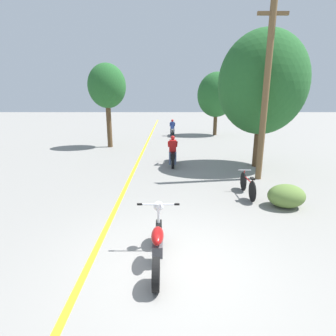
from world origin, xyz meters
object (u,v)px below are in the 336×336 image
object	(u,v)px
motorcycle_rider_lead	(172,154)
motorcycle_rider_far	(171,130)
roadside_tree_right_near	(261,84)
utility_pole	(265,92)
motorcycle_foreground	(157,243)
roadside_tree_right_far	(215,95)
bicycle_parked	(247,185)
roadside_tree_left	(106,87)

from	to	relation	value
motorcycle_rider_lead	motorcycle_rider_far	distance (m)	10.31
roadside_tree_right_near	motorcycle_rider_far	size ratio (longest dim) A/B	2.95
utility_pole	motorcycle_rider_lead	size ratio (longest dim) A/B	3.08
motorcycle_foreground	motorcycle_rider_lead	size ratio (longest dim) A/B	0.93
roadside_tree_right_far	bicycle_parked	xyz separation A→B (m)	(-1.53, -15.20, -3.12)
utility_pole	motorcycle_rider_far	distance (m)	13.45
roadside_tree_right_near	roadside_tree_right_far	xyz separation A→B (m)	(-0.03, 11.22, -0.34)
roadside_tree_right_far	motorcycle_rider_lead	size ratio (longest dim) A/B	2.49
roadside_tree_right_near	motorcycle_rider_lead	size ratio (longest dim) A/B	2.82
motorcycle_rider_lead	bicycle_parked	world-z (taller)	motorcycle_rider_lead
roadside_tree_left	motorcycle_foreground	bearing A→B (deg)	-73.99
roadside_tree_right_far	motorcycle_rider_lead	xyz separation A→B (m)	(-3.97, -10.85, -2.94)
motorcycle_rider_far	motorcycle_rider_lead	bearing A→B (deg)	-90.85
bicycle_parked	motorcycle_rider_far	bearing A→B (deg)	98.84
bicycle_parked	utility_pole	bearing A→B (deg)	62.35
roadside_tree_right_near	roadside_tree_right_far	distance (m)	11.22
bicycle_parked	motorcycle_foreground	bearing A→B (deg)	-127.77
motorcycle_rider_far	bicycle_parked	world-z (taller)	motorcycle_rider_far
utility_pole	roadside_tree_right_far	world-z (taller)	utility_pole
roadside_tree_left	motorcycle_foreground	distance (m)	13.89
roadside_tree_left	motorcycle_rider_far	bearing A→B (deg)	51.69
bicycle_parked	roadside_tree_right_near	bearing A→B (deg)	68.57
roadside_tree_right_near	motorcycle_rider_lead	bearing A→B (deg)	174.84
roadside_tree_right_far	motorcycle_rider_far	bearing A→B (deg)	-171.90
roadside_tree_right_near	motorcycle_rider_lead	world-z (taller)	roadside_tree_right_near
roadside_tree_right_far	motorcycle_rider_far	distance (m)	4.85
roadside_tree_right_far	motorcycle_foreground	xyz separation A→B (m)	(-4.40, -18.90, -3.05)
motorcycle_rider_lead	utility_pole	bearing A→B (deg)	-34.92
utility_pole	motorcycle_rider_far	world-z (taller)	utility_pole
utility_pole	motorcycle_foreground	xyz separation A→B (m)	(-3.88, -5.64, -2.99)
roadside_tree_right_far	motorcycle_foreground	bearing A→B (deg)	-103.10
motorcycle_foreground	bicycle_parked	xyz separation A→B (m)	(2.87, 3.70, -0.07)
utility_pole	roadside_tree_right_near	size ratio (longest dim) A/B	1.09
motorcycle_rider_far	bicycle_parked	bearing A→B (deg)	-81.16
motorcycle_rider_lead	roadside_tree_right_far	bearing A→B (deg)	69.93
utility_pole	roadside_tree_right_far	size ratio (longest dim) A/B	1.24
roadside_tree_right_near	bicycle_parked	xyz separation A→B (m)	(-1.57, -3.99, -3.46)
roadside_tree_left	motorcycle_foreground	world-z (taller)	roadside_tree_left
roadside_tree_right_far	roadside_tree_left	bearing A→B (deg)	-143.60
motorcycle_foreground	motorcycle_rider_lead	bearing A→B (deg)	86.92
motorcycle_foreground	motorcycle_rider_far	distance (m)	18.37
roadside_tree_right_near	motorcycle_rider_far	xyz separation A→B (m)	(-3.85, 10.67, -3.28)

